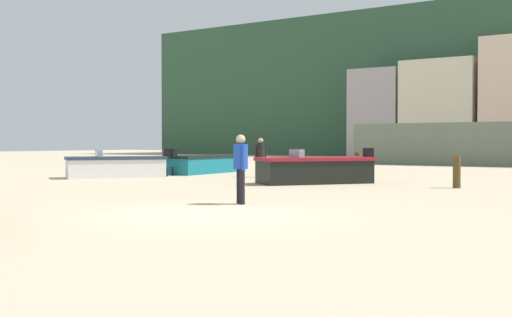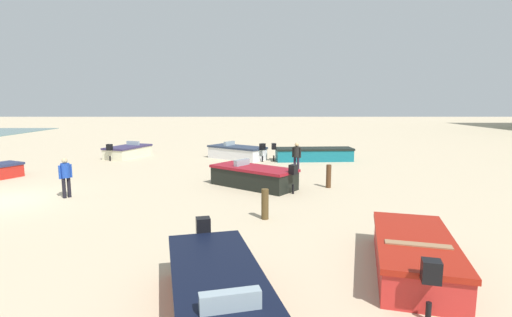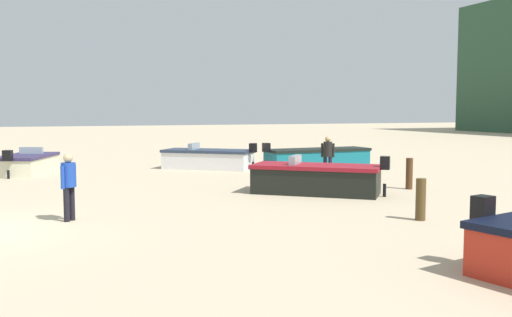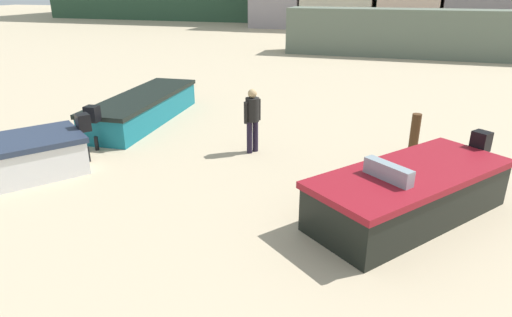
# 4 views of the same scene
# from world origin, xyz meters

# --- Properties ---
(harbor_pier) EXTENTS (14.42, 2.40, 2.66)m
(harbor_pier) POSITION_xyz_m (-2.35, 30.00, 1.33)
(harbor_pier) COLOR slate
(harbor_pier) RESTS_ON ground
(boat_teal_1) EXTENTS (1.78, 5.31, 1.16)m
(boat_teal_1) POSITION_xyz_m (-10.33, 13.60, 0.43)
(boat_teal_1) COLOR #146979
(boat_teal_1) RESTS_ON ground
(boat_black_5) EXTENTS (3.72, 4.13, 1.24)m
(boat_black_5) POSITION_xyz_m (-2.59, 9.72, 0.47)
(boat_black_5) COLOR black
(boat_black_5) RESTS_ON ground
(mooring_post_mid_beach) EXTENTS (0.23, 0.23, 1.04)m
(mooring_post_mid_beach) POSITION_xyz_m (-2.45, 13.09, 0.52)
(mooring_post_mid_beach) COLOR #4D301B
(mooring_post_mid_beach) RESTS_ON ground
(beach_walker_distant) EXTENTS (0.46, 0.51, 1.62)m
(beach_walker_distant) POSITION_xyz_m (-6.32, 12.05, 0.95)
(beach_walker_distant) COLOR black
(beach_walker_distant) RESTS_ON ground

